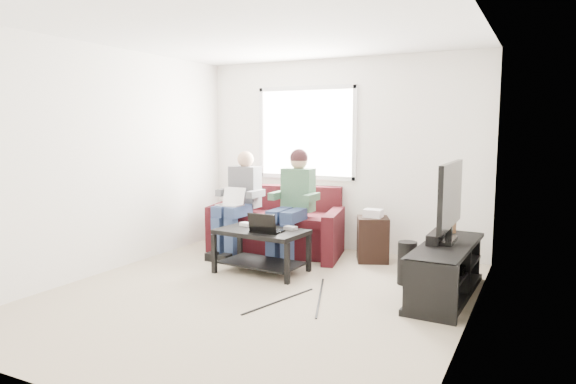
{
  "coord_description": "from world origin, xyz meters",
  "views": [
    {
      "loc": [
        2.54,
        -4.33,
        1.67
      ],
      "look_at": [
        0.04,
        0.6,
        0.98
      ],
      "focal_mm": 32.0,
      "sensor_mm": 36.0,
      "label": 1
    }
  ],
  "objects_px": {
    "coffee_table": "(262,241)",
    "tv": "(450,197)",
    "tv_stand": "(446,273)",
    "subwoofer": "(407,263)",
    "end_table": "(373,238)",
    "sofa": "(277,228)"
  },
  "relations": [
    {
      "from": "coffee_table",
      "to": "tv_stand",
      "type": "bearing_deg",
      "value": 2.64
    },
    {
      "from": "tv",
      "to": "end_table",
      "type": "height_order",
      "value": "tv"
    },
    {
      "from": "tv_stand",
      "to": "tv",
      "type": "xyz_separation_m",
      "value": [
        -0.0,
        0.1,
        0.75
      ]
    },
    {
      "from": "coffee_table",
      "to": "end_table",
      "type": "height_order",
      "value": "end_table"
    },
    {
      "from": "subwoofer",
      "to": "end_table",
      "type": "height_order",
      "value": "end_table"
    },
    {
      "from": "end_table",
      "to": "subwoofer",
      "type": "bearing_deg",
      "value": -50.73
    },
    {
      "from": "coffee_table",
      "to": "end_table",
      "type": "bearing_deg",
      "value": 47.1
    },
    {
      "from": "sofa",
      "to": "end_table",
      "type": "distance_m",
      "value": 1.33
    },
    {
      "from": "tv_stand",
      "to": "subwoofer",
      "type": "relative_size",
      "value": 3.42
    },
    {
      "from": "subwoofer",
      "to": "end_table",
      "type": "relative_size",
      "value": 0.7
    },
    {
      "from": "subwoofer",
      "to": "end_table",
      "type": "bearing_deg",
      "value": 129.27
    },
    {
      "from": "tv_stand",
      "to": "tv",
      "type": "distance_m",
      "value": 0.75
    },
    {
      "from": "coffee_table",
      "to": "tv",
      "type": "xyz_separation_m",
      "value": [
        2.06,
        0.19,
        0.61
      ]
    },
    {
      "from": "tv_stand",
      "to": "tv",
      "type": "relative_size",
      "value": 1.44
    },
    {
      "from": "tv",
      "to": "subwoofer",
      "type": "xyz_separation_m",
      "value": [
        -0.44,
        0.11,
        -0.75
      ]
    },
    {
      "from": "sofa",
      "to": "tv",
      "type": "distance_m",
      "value": 2.61
    },
    {
      "from": "tv_stand",
      "to": "tv",
      "type": "bearing_deg",
      "value": 91.47
    },
    {
      "from": "sofa",
      "to": "coffee_table",
      "type": "bearing_deg",
      "value": -71.58
    },
    {
      "from": "sofa",
      "to": "end_table",
      "type": "height_order",
      "value": "sofa"
    },
    {
      "from": "coffee_table",
      "to": "subwoofer",
      "type": "height_order",
      "value": "coffee_table"
    },
    {
      "from": "subwoofer",
      "to": "end_table",
      "type": "xyz_separation_m",
      "value": [
        -0.62,
        0.76,
        0.06
      ]
    },
    {
      "from": "coffee_table",
      "to": "end_table",
      "type": "xyz_separation_m",
      "value": [
        0.99,
        1.07,
        -0.08
      ]
    }
  ]
}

